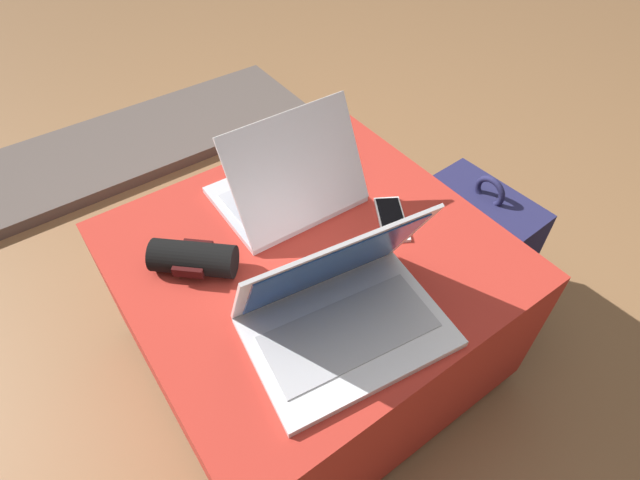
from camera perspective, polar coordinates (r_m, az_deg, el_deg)
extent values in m
plane|color=olive|center=(1.48, -0.80, -12.82)|extent=(14.00, 14.00, 0.00)
cube|color=maroon|center=(1.46, -0.81, -12.32)|extent=(0.78, 0.75, 0.05)
cube|color=#B22D23|center=(1.27, -0.91, -7.11)|extent=(0.81, 0.78, 0.40)
cube|color=silver|center=(0.98, 3.16, -10.42)|extent=(0.41, 0.31, 0.02)
cube|color=#B2B2B7|center=(0.97, 3.38, -10.40)|extent=(0.35, 0.19, 0.00)
cube|color=silver|center=(0.91, 1.22, -2.84)|extent=(0.39, 0.17, 0.24)
cube|color=#1E4799|center=(0.91, 1.35, -3.12)|extent=(0.34, 0.15, 0.21)
cube|color=silver|center=(1.24, -4.07, 5.24)|extent=(0.33, 0.26, 0.02)
cube|color=#B2B2B7|center=(1.24, -4.25, 5.73)|extent=(0.29, 0.15, 0.00)
cube|color=silver|center=(1.12, -2.50, 8.00)|extent=(0.32, 0.13, 0.23)
cube|color=#1E4799|center=(1.12, -2.62, 8.03)|extent=(0.29, 0.11, 0.21)
cube|color=white|center=(1.19, 8.18, 2.38)|extent=(0.13, 0.16, 0.01)
cube|color=black|center=(1.19, 8.20, 2.54)|extent=(0.12, 0.14, 0.00)
cube|color=#23234C|center=(1.52, 16.88, -0.93)|extent=(0.18, 0.32, 0.39)
cube|color=#1E1E41|center=(1.64, 18.53, -1.10)|extent=(0.07, 0.25, 0.18)
torus|color=#23234C|center=(1.38, 18.82, 5.25)|extent=(0.02, 0.09, 0.09)
cylinder|color=black|center=(1.09, -14.26, -2.03)|extent=(0.18, 0.17, 0.07)
cube|color=#350D0D|center=(1.09, -14.26, -2.03)|extent=(0.11, 0.11, 0.02)
cube|color=#564C47|center=(2.30, -19.41, 10.80)|extent=(1.40, 0.50, 0.04)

